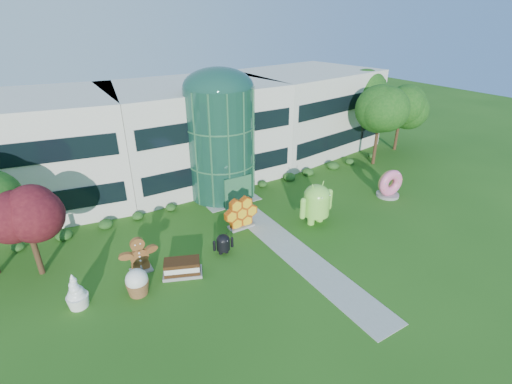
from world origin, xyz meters
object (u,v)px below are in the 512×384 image
android_black (223,243)px  gingerbread (139,255)px  android_green (317,201)px  donut (389,183)px

android_black → gingerbread: (-5.54, 1.07, 0.40)m
android_green → gingerbread: android_green is taller
android_green → android_black: (-8.33, 0.02, -1.05)m
android_green → donut: bearing=-1.4°
android_green → android_black: android_green is taller
gingerbread → android_green: bearing=-3.6°
android_green → donut: android_green is taller
android_black → donut: bearing=11.4°
android_green → android_black: bearing=177.0°
android_green → android_black: size_ratio=2.19×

